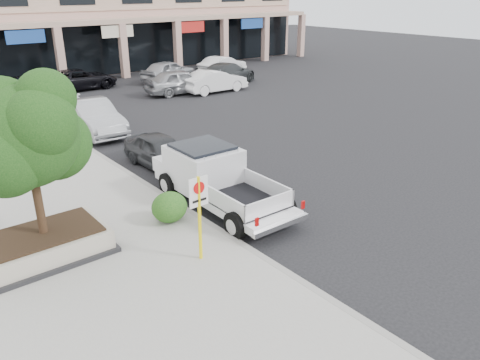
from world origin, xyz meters
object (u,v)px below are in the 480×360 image
Objects in this scene: pickup_truck at (222,180)px; curb_car_a at (161,151)px; planter_tree at (30,134)px; curb_car_b at (93,117)px; lot_car_f at (222,65)px; lot_car_a at (180,81)px; lot_car_c at (227,74)px; no_parking_sign at (199,207)px; lot_car_e at (168,71)px; curb_car_c at (60,100)px; lot_car_d at (80,79)px; lot_car_b at (215,81)px; planter at (46,244)px; curb_car_d at (28,89)px.

pickup_truck reaches higher than curb_car_a.
planter_tree is 6.01m from pickup_truck.
curb_car_b is 1.10× the size of lot_car_f.
curb_car_a is 0.81× the size of lot_car_a.
lot_car_f is (6.72, 4.18, -0.07)m from lot_car_a.
no_parking_sign is at bearing 118.63° from lot_car_c.
lot_car_e is 5.06m from lot_car_f.
curb_car_b reaches higher than curb_car_c.
lot_car_b is at bearing -134.03° from lot_car_d.
lot_car_c is 4.31m from lot_car_f.
planter is at bearing 156.57° from lot_car_d.
lot_car_e is (10.37, -0.02, 0.07)m from curb_car_d.
no_parking_sign is 18.67m from curb_car_c.
lot_car_a is at bearing 3.84° from curb_car_c.
lot_car_a reaches higher than lot_car_c.
lot_car_b is (16.22, 14.71, 0.29)m from planter.
planter_tree is at bearing 176.13° from pickup_truck.
curb_car_c is at bearing 89.82° from pickup_truck.
pickup_truck reaches higher than lot_car_c.
planter_tree is 0.80× the size of curb_car_b.
no_parking_sign is 0.45× the size of curb_car_c.
curb_car_a is 0.75× the size of lot_car_d.
curb_car_b is 11.38m from lot_car_b.
planter is 20.91m from curb_car_d.
lot_car_f is (11.53, -1.46, 0.03)m from lot_car_d.
no_parking_sign is 23.05m from curb_car_d.
curb_car_c reaches higher than planter.
no_parking_sign reaches higher than curb_car_a.
curb_car_d is at bearing 63.88° from lot_car_b.
lot_car_f is at bearing -97.25° from lot_car_d.
curb_car_a is at bearing 35.12° from planter.
lot_car_f is (20.81, 19.96, 0.28)m from planter.
curb_car_d is at bearing 51.16° from lot_car_c.
planter_tree is 20.90m from curb_car_d.
planter is 28.83m from lot_car_f.
curb_car_a is at bearing 123.59° from lot_car_f.
lot_car_e is (9.86, 16.03, 0.14)m from curb_car_a.
curb_car_b is at bearing 112.87° from lot_car_b.
lot_car_a is 4.71m from lot_car_e.
lot_car_e reaches higher than curb_car_a.
pickup_truck is (2.51, 2.41, -0.70)m from no_parking_sign.
curb_car_d reaches higher than planter.
curb_car_b is 1.04× the size of lot_car_a.
lot_car_c is (2.28, 1.61, 0.06)m from lot_car_b.
pickup_truck is 1.14× the size of lot_car_d.
curb_car_c is 12.62m from lot_car_c.
pickup_truck is at bearing -3.13° from planter.
lot_car_e is at bearing -100.89° from lot_car_d.
lot_car_f reaches higher than curb_car_c.
lot_car_a is 1.02× the size of lot_car_e.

